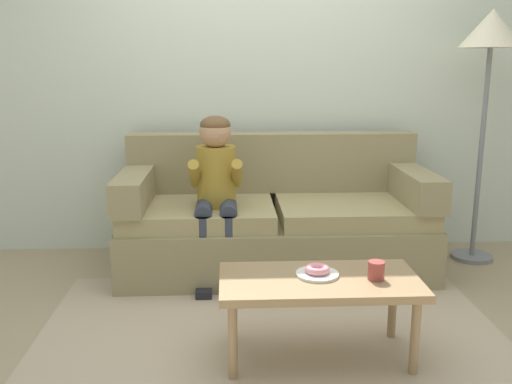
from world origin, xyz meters
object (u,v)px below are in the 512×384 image
at_px(couch, 275,222).
at_px(donut, 317,269).
at_px(floor_lamp, 491,45).
at_px(mug, 376,270).
at_px(coffee_table, 319,287).
at_px(person_child, 216,183).

xyz_separation_m(couch, donut, (0.10, -1.25, 0.12)).
relative_size(couch, donut, 17.58).
bearing_deg(floor_lamp, mug, -128.05).
bearing_deg(coffee_table, couch, 94.97).
distance_m(donut, mug, 0.28).
distance_m(coffee_table, mug, 0.28).
bearing_deg(floor_lamp, person_child, -170.32).
bearing_deg(donut, floor_lamp, 44.47).
height_order(person_child, floor_lamp, floor_lamp).
height_order(donut, floor_lamp, floor_lamp).
bearing_deg(couch, donut, -85.20).
bearing_deg(mug, donut, 166.84).
relative_size(couch, floor_lamp, 1.17).
bearing_deg(couch, mug, -73.95).
bearing_deg(coffee_table, floor_lamp, 45.25).
height_order(person_child, donut, person_child).
height_order(couch, floor_lamp, floor_lamp).
xyz_separation_m(coffee_table, mug, (0.27, -0.03, 0.09)).
xyz_separation_m(donut, floor_lamp, (1.39, 1.37, 1.10)).
bearing_deg(person_child, coffee_table, -64.35).
distance_m(coffee_table, floor_lamp, 2.29).
relative_size(couch, mug, 23.44).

